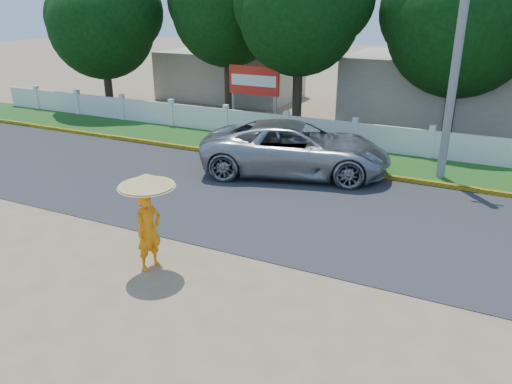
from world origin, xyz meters
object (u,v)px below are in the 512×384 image
at_px(utility_pole, 455,68).
at_px(billboard, 254,84).
at_px(monk_with_parasol, 147,208).
at_px(vehicle, 296,148).

height_order(utility_pole, billboard, utility_pole).
distance_m(utility_pole, monk_with_parasol, 10.96).
bearing_deg(utility_pole, monk_with_parasol, -118.87).
relative_size(utility_pole, monk_with_parasol, 3.24).
bearing_deg(vehicle, billboard, 23.35).
height_order(vehicle, billboard, billboard).
bearing_deg(monk_with_parasol, vehicle, 86.42).
bearing_deg(utility_pole, billboard, 159.68).
bearing_deg(monk_with_parasol, utility_pole, 61.13).
distance_m(vehicle, billboard, 6.56).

